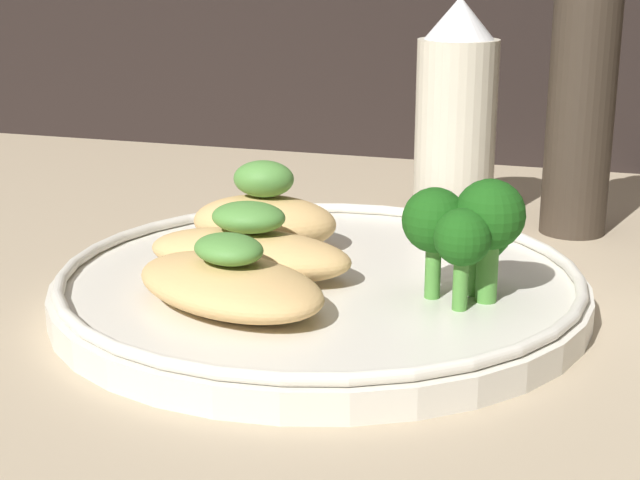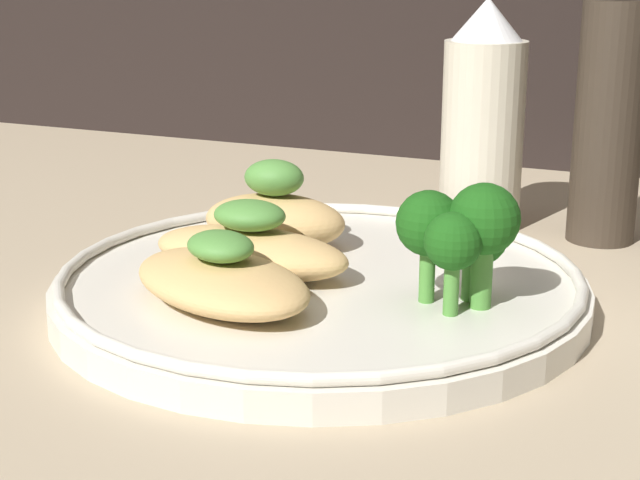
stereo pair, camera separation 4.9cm
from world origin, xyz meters
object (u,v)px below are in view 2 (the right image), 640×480
Objects in this scene: broccoli_bunch at (463,230)px; sauce_bottle at (483,120)px; plate at (320,285)px; pepper_grinder at (610,114)px.

broccoli_bunch is 0.41× the size of sauce_bottle.
plate is 1.85× the size of sauce_bottle.
sauce_bottle is at bearing 180.00° from pepper_grinder.
broccoli_bunch is at bearing -77.77° from sauce_bottle.
broccoli_bunch is 18.94cm from pepper_grinder.
plate is 18.85cm from sauce_bottle.
broccoli_bunch is at bearing -101.56° from pepper_grinder.
broccoli_bunch is at bearing -6.22° from plate.
plate is 1.56× the size of pepper_grinder.
sauce_bottle is at bearing 78.46° from plate.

